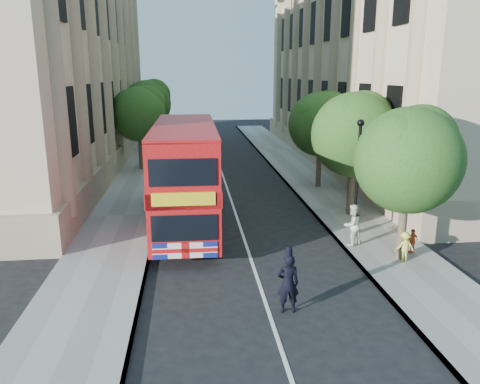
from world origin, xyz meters
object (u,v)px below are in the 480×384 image
object	(u,v)px
double_decker_bus	(186,173)
lamp_post	(357,182)
police_constable	(288,284)
woman_pedestrian	(352,225)
box_van	(180,182)

from	to	relation	value
double_decker_bus	lamp_post	bearing A→B (deg)	-15.49
lamp_post	police_constable	xyz separation A→B (m)	(-4.42, -6.48, -1.56)
double_decker_bus	police_constable	bearing A→B (deg)	-69.68
double_decker_bus	police_constable	world-z (taller)	double_decker_bus
police_constable	woman_pedestrian	xyz separation A→B (m)	(3.82, 5.12, 0.06)
box_van	woman_pedestrian	bearing A→B (deg)	-47.50
double_decker_bus	woman_pedestrian	world-z (taller)	double_decker_bus
box_van	woman_pedestrian	world-z (taller)	box_van
lamp_post	double_decker_bus	size ratio (longest dim) A/B	0.49
lamp_post	police_constable	bearing A→B (deg)	-124.30
box_van	police_constable	world-z (taller)	box_van
woman_pedestrian	police_constable	bearing A→B (deg)	27.90
woman_pedestrian	box_van	bearing A→B (deg)	-68.21
box_van	woman_pedestrian	xyz separation A→B (m)	(7.29, -6.75, -0.44)
double_decker_bus	box_van	xyz separation A→B (m)	(-0.36, 3.24, -1.23)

